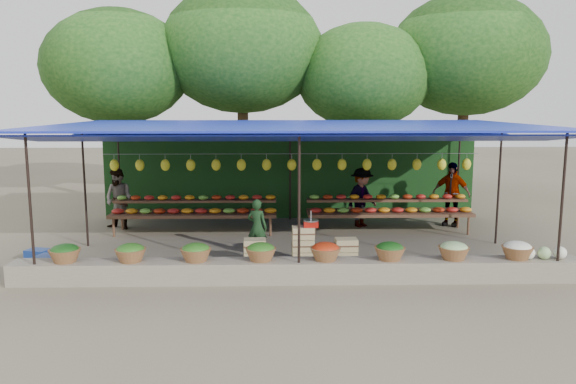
{
  "coord_description": "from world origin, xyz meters",
  "views": [
    {
      "loc": [
        -0.44,
        -12.84,
        3.27
      ],
      "look_at": [
        -0.13,
        0.2,
        1.22
      ],
      "focal_mm": 35.0,
      "sensor_mm": 36.0,
      "label": 1
    }
  ],
  "objects_px": {
    "weighing_scale": "(311,223)",
    "blue_crate_front": "(50,264)",
    "vendor_seated": "(257,227)",
    "blue_crate_back": "(38,256)",
    "crate_counter": "(302,248)"
  },
  "relations": [
    {
      "from": "vendor_seated",
      "to": "blue_crate_back",
      "type": "distance_m",
      "value": 4.62
    },
    {
      "from": "crate_counter",
      "to": "blue_crate_back",
      "type": "xyz_separation_m",
      "value": [
        -5.52,
        0.19,
        -0.18
      ]
    },
    {
      "from": "crate_counter",
      "to": "blue_crate_front",
      "type": "relative_size",
      "value": 4.26
    },
    {
      "from": "vendor_seated",
      "to": "weighing_scale",
      "type": "bearing_deg",
      "value": 172.4
    },
    {
      "from": "weighing_scale",
      "to": "blue_crate_back",
      "type": "relative_size",
      "value": 0.74
    },
    {
      "from": "weighing_scale",
      "to": "blue_crate_front",
      "type": "xyz_separation_m",
      "value": [
        -5.16,
        -0.55,
        -0.68
      ]
    },
    {
      "from": "crate_counter",
      "to": "blue_crate_back",
      "type": "bearing_deg",
      "value": 177.98
    },
    {
      "from": "weighing_scale",
      "to": "vendor_seated",
      "type": "bearing_deg",
      "value": 150.14
    },
    {
      "from": "weighing_scale",
      "to": "blue_crate_front",
      "type": "distance_m",
      "value": 5.23
    },
    {
      "from": "weighing_scale",
      "to": "vendor_seated",
      "type": "xyz_separation_m",
      "value": [
        -1.13,
        0.65,
        -0.23
      ]
    },
    {
      "from": "vendor_seated",
      "to": "blue_crate_back",
      "type": "height_order",
      "value": "vendor_seated"
    },
    {
      "from": "weighing_scale",
      "to": "vendor_seated",
      "type": "distance_m",
      "value": 1.32
    },
    {
      "from": "weighing_scale",
      "to": "blue_crate_back",
      "type": "bearing_deg",
      "value": 178.05
    },
    {
      "from": "crate_counter",
      "to": "blue_crate_front",
      "type": "height_order",
      "value": "crate_counter"
    },
    {
      "from": "crate_counter",
      "to": "vendor_seated",
      "type": "bearing_deg",
      "value": 145.46
    }
  ]
}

